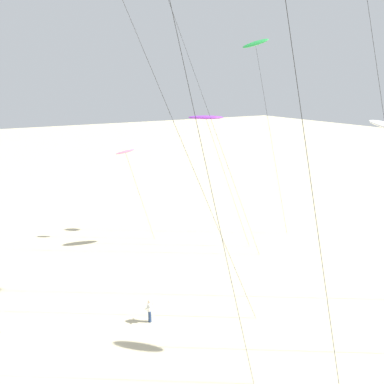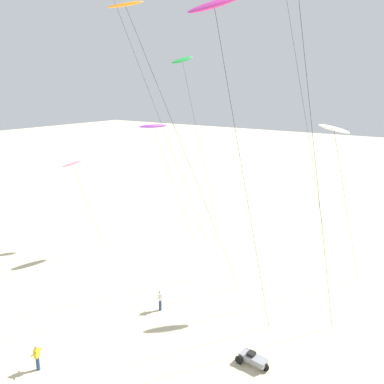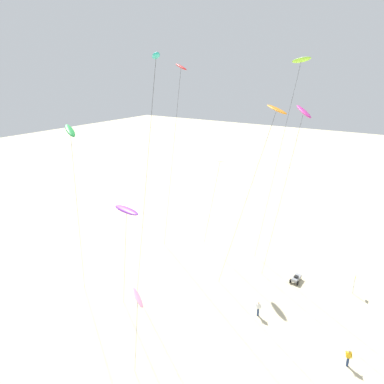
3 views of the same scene
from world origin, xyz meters
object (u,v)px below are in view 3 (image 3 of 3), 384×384
kite_white (220,162)px  kite_teal (155,67)px  kite_flyer_nearest (348,358)px  kite_purple (126,211)px  kite_lime (300,63)px  kite_magenta (303,113)px  kite_red (180,73)px  beach_buggy (296,278)px  marker_flag (355,282)px  kite_flyer_middle (258,308)px  kite_pink (138,299)px  kite_green (70,132)px  kite_orange (275,114)px

kite_white → kite_teal: size_ratio=0.55×
kite_flyer_nearest → kite_purple: bearing=109.0°
kite_lime → kite_magenta: kite_lime is taller
kite_red → beach_buggy: 27.69m
kite_white → kite_flyer_nearest: size_ratio=8.38×
marker_flag → kite_purple: bearing=136.3°
kite_teal → kite_magenta: bearing=-24.2°
kite_red → marker_flag: kite_red is taller
kite_flyer_middle → kite_flyer_nearest: bearing=-102.1°
kite_lime → kite_flyer_middle: (-8.32, -0.54, -24.14)m
kite_teal → marker_flag: 32.53m
marker_flag → kite_red: bearing=107.1°
kite_flyer_nearest → kite_flyer_middle: (1.97, 9.16, 0.00)m
kite_pink → kite_teal: (4.71, 1.50, 15.58)m
kite_purple → kite_red: bearing=11.3°
kite_lime → kite_red: size_ratio=1.03×
kite_magenta → kite_teal: bearing=155.8°
kite_green → kite_flyer_middle: 25.51m
kite_orange → kite_flyer_middle: 20.19m
kite_lime → kite_flyer_nearest: size_ratio=15.47×
beach_buggy → kite_red: bearing=109.7°
kite_purple → kite_white: bearing=0.6°
kite_magenta → kite_green: kite_magenta is taller
kite_purple → kite_orange: 15.12m
kite_flyer_middle → marker_flag: (9.68, -7.65, 0.60)m
kite_pink → kite_red: bearing=25.3°
kite_pink → kite_flyer_nearest: (11.93, -12.97, -8.12)m
kite_purple → kite_red: (12.04, 2.40, 11.48)m
kite_pink → kite_orange: 17.91m
kite_purple → kite_flyer_nearest: (6.48, -18.85, -11.74)m
kite_lime → kite_flyer_middle: size_ratio=15.47×
kite_flyer_middle → kite_teal: bearing=149.9°
kite_red → kite_green: (-12.57, 3.37, -5.01)m
kite_flyer_middle → kite_magenta: bearing=-12.4°
kite_pink → marker_flag: kite_pink is taller
marker_flag → kite_pink: bearing=154.1°
kite_purple → kite_flyer_middle: kite_purple is taller
kite_green → kite_teal: (-0.22, -10.14, 5.50)m
kite_red → kite_flyer_middle: 26.42m
beach_buggy → kite_flyer_middle: bearing=170.4°
kite_white → kite_magenta: kite_magenta is taller
kite_red → kite_lime: bearing=-67.7°
kite_white → beach_buggy: (-0.62, -11.29, -12.90)m
kite_green → marker_flag: bearing=-51.1°
kite_lime → kite_orange: 10.60m
kite_teal → kite_pink: bearing=-162.3°
kite_flyer_nearest → kite_orange: bearing=86.2°
kite_green → beach_buggy: bearing=-44.1°
kite_pink → marker_flag: (23.58, -11.47, -7.52)m
kite_purple → kite_lime: kite_lime is taller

